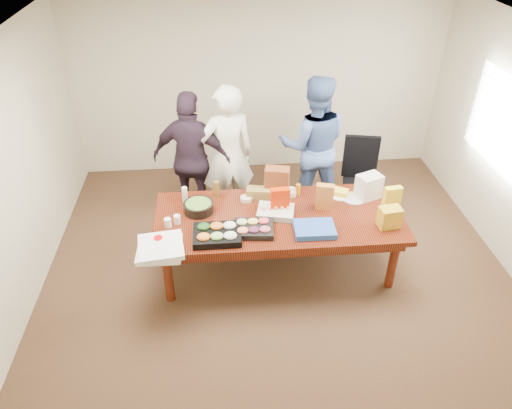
{
  "coord_description": "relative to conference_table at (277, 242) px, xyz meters",
  "views": [
    {
      "loc": [
        -0.62,
        -4.38,
        3.92
      ],
      "look_at": [
        -0.24,
        0.1,
        0.85
      ],
      "focal_mm": 33.7,
      "sensor_mm": 36.0,
      "label": 1
    }
  ],
  "objects": [
    {
      "name": "plate_b",
      "position": [
        0.79,
        0.34,
        0.38
      ],
      "size": [
        0.25,
        0.25,
        0.01
      ],
      "primitive_type": "cylinder",
      "rotation": [
        0.0,
        0.0,
        -0.08
      ],
      "color": "white",
      "rests_on": "conference_table"
    },
    {
      "name": "mayo_jar",
      "position": [
        -0.07,
        0.49,
        0.45
      ],
      "size": [
        0.11,
        0.11,
        0.15
      ],
      "primitive_type": "cylinder",
      "rotation": [
        0.0,
        0.0,
        0.09
      ],
      "color": "white",
      "rests_on": "conference_table"
    },
    {
      "name": "chip_bag_yellow",
      "position": [
        1.3,
        0.02,
        0.52
      ],
      "size": [
        0.21,
        0.1,
        0.3
      ],
      "primitive_type": "cube",
      "rotation": [
        0.0,
        0.0,
        0.12
      ],
      "color": "yellow",
      "rests_on": "conference_table"
    },
    {
      "name": "clear_cup_a",
      "position": [
        -1.23,
        -0.1,
        0.43
      ],
      "size": [
        0.09,
        0.09,
        0.1
      ],
      "primitive_type": "cylinder",
      "rotation": [
        0.0,
        0.0,
        -0.2
      ],
      "color": "white",
      "rests_on": "conference_table"
    },
    {
      "name": "pizza_box_lower",
      "position": [
        -1.29,
        -0.52,
        0.4
      ],
      "size": [
        0.45,
        0.45,
        0.05
      ],
      "primitive_type": "cube",
      "rotation": [
        0.0,
        0.0,
        -0.01
      ],
      "color": "white",
      "rests_on": "conference_table"
    },
    {
      "name": "veggie_tray",
      "position": [
        -0.7,
        -0.34,
        0.41
      ],
      "size": [
        0.5,
        0.39,
        0.08
      ],
      "primitive_type": "cube",
      "rotation": [
        0.0,
        0.0,
        0.0
      ],
      "color": "black",
      "rests_on": "conference_table"
    },
    {
      "name": "floor",
      "position": [
        0.0,
        0.0,
        -0.39
      ],
      "size": [
        5.5,
        5.0,
        0.02
      ],
      "primitive_type": "cube",
      "color": "#47301E",
      "rests_on": "ground"
    },
    {
      "name": "wall_back",
      "position": [
        0.0,
        2.5,
        0.98
      ],
      "size": [
        5.5,
        0.04,
        2.7
      ],
      "primitive_type": "cube",
      "color": "beige",
      "rests_on": "floor"
    },
    {
      "name": "kraft_bag",
      "position": [
        0.03,
        0.43,
        0.56
      ],
      "size": [
        0.31,
        0.22,
        0.37
      ],
      "primitive_type": "cube",
      "rotation": [
        0.0,
        0.0,
        -0.23
      ],
      "color": "brown",
      "rests_on": "conference_table"
    },
    {
      "name": "red_cup",
      "position": [
        -1.3,
        -0.43,
        0.43
      ],
      "size": [
        0.11,
        0.11,
        0.12
      ],
      "primitive_type": "cylinder",
      "rotation": [
        0.0,
        0.0,
        -0.34
      ],
      "color": "#D20008",
      "rests_on": "conference_table"
    },
    {
      "name": "sheet_cake",
      "position": [
        -0.03,
        0.03,
        0.41
      ],
      "size": [
        0.46,
        0.38,
        0.07
      ],
      "primitive_type": "cube",
      "rotation": [
        0.0,
        0.0,
        -0.22
      ],
      "color": "beige",
      "rests_on": "conference_table"
    },
    {
      "name": "conference_table",
      "position": [
        0.0,
        0.0,
        0.0
      ],
      "size": [
        2.8,
        1.2,
        0.75
      ],
      "primitive_type": "cube",
      "color": "#4C1C0F",
      "rests_on": "floor"
    },
    {
      "name": "bread_loaf",
      "position": [
        -0.16,
        0.38,
        0.44
      ],
      "size": [
        0.35,
        0.2,
        0.13
      ],
      "primitive_type": "cube",
      "rotation": [
        0.0,
        0.0,
        -0.16
      ],
      "color": "olive",
      "rests_on": "conference_table"
    },
    {
      "name": "mustard_bottle",
      "position": [
        0.29,
        0.41,
        0.45
      ],
      "size": [
        0.06,
        0.06,
        0.15
      ],
      "primitive_type": "cylinder",
      "rotation": [
        0.0,
        0.0,
        0.19
      ],
      "color": "orange",
      "rests_on": "conference_table"
    },
    {
      "name": "office_chair",
      "position": [
        1.24,
        0.9,
        0.17
      ],
      "size": [
        0.66,
        0.66,
        1.09
      ],
      "primitive_type": "cube",
      "rotation": [
        0.0,
        0.0,
        -0.2
      ],
      "color": "black",
      "rests_on": "floor"
    },
    {
      "name": "grocery_bag_white",
      "position": [
        1.11,
        0.29,
        0.52
      ],
      "size": [
        0.33,
        0.29,
        0.3
      ],
      "primitive_type": "cube",
      "rotation": [
        0.0,
        0.0,
        0.4
      ],
      "color": "silver",
      "rests_on": "conference_table"
    },
    {
      "name": "chip_bag_red",
      "position": [
        0.03,
        0.08,
        0.53
      ],
      "size": [
        0.22,
        0.1,
        0.31
      ],
      "primitive_type": "cube",
      "rotation": [
        0.0,
        0.0,
        0.05
      ],
      "color": "red",
      "rests_on": "conference_table"
    },
    {
      "name": "salad_bowl",
      "position": [
        -0.9,
        0.17,
        0.43
      ],
      "size": [
        0.4,
        0.4,
        0.11
      ],
      "primitive_type": "cylinder",
      "rotation": [
        0.0,
        0.0,
        0.19
      ],
      "color": "black",
      "rests_on": "conference_table"
    },
    {
      "name": "chip_bag_orange",
      "position": [
        0.54,
        0.11,
        0.53
      ],
      "size": [
        0.22,
        0.14,
        0.31
      ],
      "primitive_type": "cube",
      "rotation": [
        0.0,
        0.0,
        -0.25
      ],
      "color": "#C1702A",
      "rests_on": "conference_table"
    },
    {
      "name": "window_blinds",
      "position": [
        2.68,
        0.6,
        1.12
      ],
      "size": [
        0.04,
        1.36,
        1.0
      ],
      "primitive_type": "cube",
      "color": "beige",
      "rests_on": "wall_right"
    },
    {
      "name": "dip_bowl_a",
      "position": [
        0.19,
        0.43,
        0.41
      ],
      "size": [
        0.18,
        0.18,
        0.07
      ],
      "primitive_type": "cylinder",
      "rotation": [
        0.0,
        0.0,
        0.06
      ],
      "color": "white",
      "rests_on": "conference_table"
    },
    {
      "name": "person_right",
      "position": [
        0.62,
        1.27,
        0.58
      ],
      "size": [
        1.0,
        0.82,
        1.92
      ],
      "primitive_type": "imported",
      "rotation": [
        0.0,
        0.0,
        3.04
      ],
      "color": "#4A67A5",
      "rests_on": "floor"
    },
    {
      "name": "grocery_bag_yellow",
      "position": [
        1.18,
        -0.29,
        0.49
      ],
      "size": [
        0.25,
        0.19,
        0.23
      ],
      "primitive_type": "cube",
      "rotation": [
        0.0,
        0.0,
        0.14
      ],
      "color": "gold",
      "rests_on": "conference_table"
    },
    {
      "name": "wall_front",
      "position": [
        0.0,
        -2.5,
        0.98
      ],
      "size": [
        5.5,
        0.04,
        2.7
      ],
      "primitive_type": "cube",
      "color": "beige",
      "rests_on": "floor"
    },
    {
      "name": "banana_bunch",
      "position": [
        0.77,
        0.37,
        0.41
      ],
      "size": [
        0.27,
        0.23,
        0.08
      ],
      "primitive_type": "cube",
      "rotation": [
        0.0,
        0.0,
        -0.45
      ],
      "color": "yellow",
      "rests_on": "conference_table"
    },
    {
      "name": "ranch_bottle",
      "position": [
        -1.06,
        0.38,
        0.47
      ],
      "size": [
        0.07,
        0.07,
        0.2
      ],
      "primitive_type": "cylinder",
      "rotation": [
        0.0,
        0.0,
        -0.04
      ],
      "color": "white",
      "rests_on": "conference_table"
    },
    {
      "name": "plate_a",
      "position": [
        0.94,
        0.27,
        0.38
      ],
      "size": [
        0.3,
        0.3,
        0.02
      ],
      "primitive_type": "cylinder",
      "rotation": [
        0.0,
        0.0,
        0.06
      ],
      "color": "silver",
      "rests_on": "conference_table"
    },
    {
      "name": "clear_cup_b",
      "position": [
        -1.13,
        -0.04,
        0.43
      ],
      "size": [
        0.09,
        0.09,
        0.1
      ],
      "primitive_type": "cylinder",
      "rotation": [
        0.0,
        0.0,
        0.2
      ],
      "color": "white",
      "rests_on": "conference_table"
    },
    {
      "name": "person_left",
      "position": [
        -0.98,
        1.1,
        0.54
      ],
      "size": [
        1.15,
        0.73,
        1.82
      ],
      "primitive_type": "imported",
      "rotation": [
        0.0,
        0.0,
        2.85
      ],
      "color": "#2A1D2A",
      "rests_on": "floor"
    },
    {
      "name": "person_center",
      "position": [
        -0.53,
        1.06,
        0.59
      ],
      "size": [
        0.79,
        0.62,
        1.92
      ],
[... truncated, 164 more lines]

